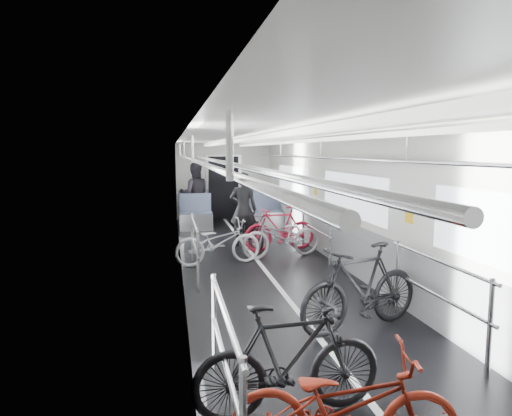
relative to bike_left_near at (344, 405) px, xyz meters
The scene contains 10 objects.
car_shell 6.59m from the bike_left_near, 85.53° to the left, with size 3.02×14.01×2.41m.
bike_left_near is the anchor object (origin of this frame).
bike_left_mid 0.66m from the bike_left_near, 111.48° to the left, with size 0.46×1.61×0.97m, color black.
bike_left_far 5.77m from the bike_left_near, 92.84° to the left, with size 0.58×1.67×0.88m, color silver.
bike_right_near 2.48m from the bike_left_near, 63.95° to the left, with size 0.50×1.78×1.07m, color black.
bike_right_mid 6.21m from the bike_left_near, 80.18° to the left, with size 0.59×1.70×0.90m, color #A9A9AD.
bike_right_far 6.82m from the bike_left_near, 80.19° to the left, with size 0.46×1.64×0.98m, color #AA152C.
bike_aisle 7.33m from the bike_left_near, 84.80° to the left, with size 0.53×1.53×0.80m, color black.
person_standing 7.43m from the bike_left_near, 86.41° to the left, with size 0.62×0.41×1.70m, color black.
person_seated 10.72m from the bike_left_near, 92.48° to the left, with size 0.89×0.69×1.83m, color #29262C.
Camera 1 is at (-1.67, -7.57, 2.18)m, focal length 32.00 mm.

